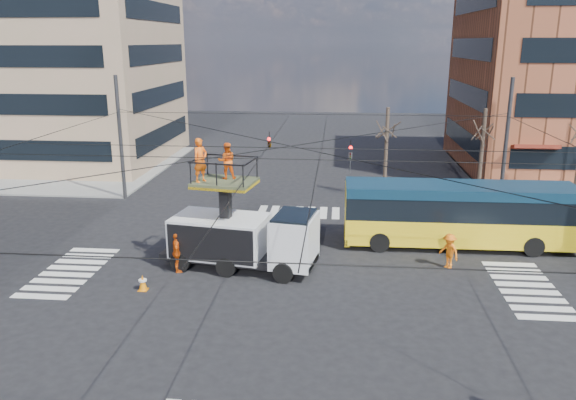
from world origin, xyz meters
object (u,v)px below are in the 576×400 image
(city_bus, at_px, (458,213))
(traffic_cone, at_px, (143,282))
(utility_truck, at_px, (243,227))
(flagger, at_px, (449,251))
(worker_ground, at_px, (177,252))

(city_bus, relative_size, traffic_cone, 16.54)
(utility_truck, xyz_separation_m, flagger, (9.34, 0.79, -1.15))
(utility_truck, xyz_separation_m, traffic_cone, (-3.78, -2.81, -1.63))
(utility_truck, xyz_separation_m, city_bus, (10.27, 3.78, -0.25))
(utility_truck, height_order, flagger, utility_truck)
(worker_ground, bearing_deg, flagger, -98.61)
(traffic_cone, xyz_separation_m, worker_ground, (0.91, 2.04, 0.59))
(traffic_cone, xyz_separation_m, flagger, (13.12, 3.60, 0.48))
(traffic_cone, height_order, worker_ground, worker_ground)
(utility_truck, xyz_separation_m, worker_ground, (-2.86, -0.77, -1.04))
(utility_truck, distance_m, flagger, 9.44)
(worker_ground, xyz_separation_m, flagger, (12.20, 1.56, -0.11))
(city_bus, distance_m, worker_ground, 13.92)
(worker_ground, bearing_deg, utility_truck, -90.81)
(utility_truck, distance_m, traffic_cone, 4.98)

